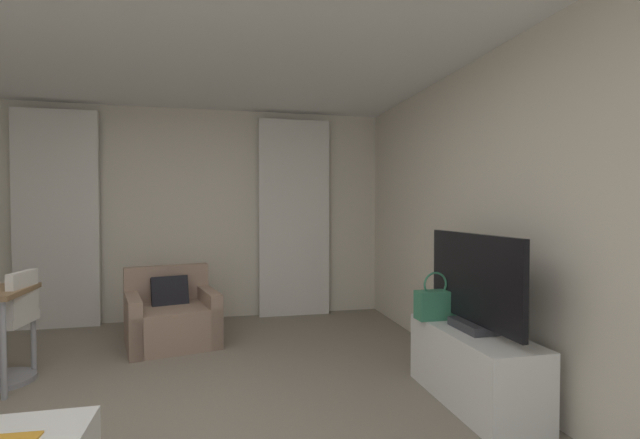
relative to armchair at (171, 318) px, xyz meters
The scene contains 9 objects.
wall_window 1.47m from the armchair, 87.65° to the left, with size 5.12×0.06×2.60m.
wall_right 3.42m from the armchair, 37.80° to the right, with size 0.06×6.12×2.60m.
curtain_left_panel 1.89m from the armchair, 145.84° to the left, with size 0.90×0.06×2.50m.
curtain_right_panel 1.95m from the armchair, 32.54° to the left, with size 0.90×0.06×2.50m.
armchair is the anchor object (origin of this frame).
desk_chair 1.40m from the armchair, 146.94° to the right, with size 0.48×0.48×0.88m.
tv_console 2.93m from the armchair, 40.42° to the right, with size 0.45×1.12×0.52m.
tv_flatscreen 2.98m from the armchair, 40.25° to the right, with size 0.20×1.11×0.68m.
handbag_primary 2.65m from the armchair, 36.18° to the right, with size 0.30×0.14×0.37m.
Camera 1 is at (0.44, -2.69, 1.39)m, focal length 24.86 mm.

